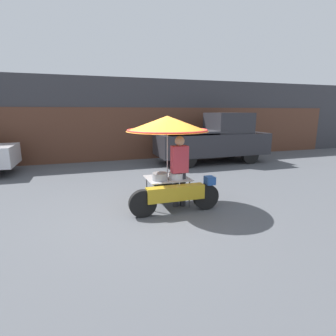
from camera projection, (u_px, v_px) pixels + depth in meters
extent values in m
plane|color=#4C4F54|center=(151.00, 211.00, 6.00)|extent=(36.00, 36.00, 0.00)
cube|color=#38383D|center=(111.00, 119.00, 12.69)|extent=(28.00, 2.00, 3.71)
cube|color=#563323|center=(114.00, 134.00, 11.87)|extent=(23.80, 0.06, 2.40)
cylinder|color=black|center=(206.00, 197.00, 6.05)|extent=(0.60, 0.14, 0.60)
cylinder|color=black|center=(143.00, 204.00, 5.59)|extent=(0.60, 0.14, 0.60)
cube|color=#B7931E|center=(176.00, 193.00, 5.79)|extent=(1.31, 0.24, 0.32)
cube|color=#234C93|center=(210.00, 180.00, 5.99)|extent=(0.20, 0.24, 0.18)
cylinder|color=black|center=(164.00, 191.00, 6.61)|extent=(0.54, 0.14, 0.54)
cylinder|color=#515156|center=(189.00, 194.00, 6.15)|extent=(0.03, 0.03, 0.65)
cylinder|color=#515156|center=(178.00, 186.00, 6.83)|extent=(0.03, 0.03, 0.65)
cylinder|color=#515156|center=(154.00, 198.00, 5.89)|extent=(0.03, 0.03, 0.65)
cylinder|color=#515156|center=(147.00, 189.00, 6.57)|extent=(0.03, 0.03, 0.65)
cube|color=#B2B2B7|center=(167.00, 178.00, 6.29)|extent=(1.00, 0.87, 0.02)
cylinder|color=#B2B2B7|center=(167.00, 155.00, 6.17)|extent=(0.03, 0.03, 1.11)
cone|color=orange|center=(167.00, 124.00, 6.01)|extent=(1.91, 1.91, 0.35)
torus|color=red|center=(167.00, 130.00, 6.04)|extent=(1.86, 1.86, 0.05)
cylinder|color=#939399|center=(160.00, 177.00, 6.06)|extent=(0.36, 0.36, 0.17)
cylinder|color=silver|center=(176.00, 176.00, 6.20)|extent=(0.35, 0.35, 0.14)
cylinder|color=#2D2D33|center=(176.00, 190.00, 6.19)|extent=(0.14, 0.14, 0.83)
cylinder|color=#2D2D33|center=(183.00, 189.00, 6.25)|extent=(0.14, 0.14, 0.83)
cube|color=#C13847|center=(180.00, 159.00, 6.07)|extent=(0.38, 0.22, 0.62)
sphere|color=tan|center=(180.00, 141.00, 5.98)|extent=(0.22, 0.22, 0.22)
cylinder|color=black|center=(250.00, 155.00, 11.32)|extent=(0.76, 0.24, 0.76)
cylinder|color=black|center=(231.00, 150.00, 12.75)|extent=(0.76, 0.24, 0.76)
cylinder|color=black|center=(187.00, 159.00, 10.43)|extent=(0.76, 0.24, 0.76)
cylinder|color=black|center=(174.00, 153.00, 11.85)|extent=(0.76, 0.24, 0.76)
cube|color=#28282D|center=(212.00, 144.00, 11.49)|extent=(4.88, 1.80, 0.92)
cube|color=#28282D|center=(228.00, 123.00, 11.54)|extent=(1.66, 1.66, 0.87)
cube|color=#2D2D33|center=(191.00, 131.00, 11.07)|extent=(2.54, 1.73, 0.08)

